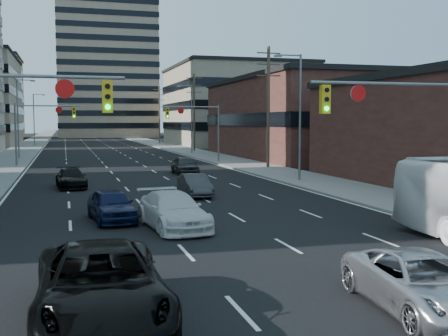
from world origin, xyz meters
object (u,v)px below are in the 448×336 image
Objects in this scene: silver_suv at (423,283)px; sedan_blue at (111,205)px; white_van at (173,211)px; black_pickup at (101,285)px.

silver_suv is 14.84m from sedan_blue.
white_van is 11.84m from silver_suv.
black_pickup is at bearing -115.67° from white_van.
silver_suv is 1.15× the size of sedan_blue.
white_van is 3.26m from sedan_blue.
sedan_blue is at bearing 85.01° from black_pickup.
white_van is (3.45, 10.01, -0.09)m from black_pickup.
silver_suv is at bearing -72.79° from sedan_blue.
black_pickup is 1.42× the size of sedan_blue.
silver_suv is at bearing -79.00° from white_van.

